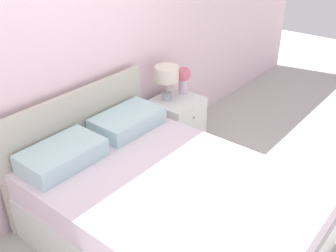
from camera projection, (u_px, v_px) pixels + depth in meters
ground_plane at (85, 188)px, 3.51m from camera, size 12.00×12.00×0.00m
wall_back at (60, 45)px, 2.92m from camera, size 8.00×0.06×2.60m
bed at (164, 205)px, 2.86m from camera, size 1.44×1.98×0.95m
nightstand at (176, 125)px, 3.95m from camera, size 0.47×0.44×0.56m
table_lamp at (167, 75)px, 3.69m from camera, size 0.23×0.23×0.34m
flower_vase at (184, 78)px, 3.87m from camera, size 0.15×0.15×0.28m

